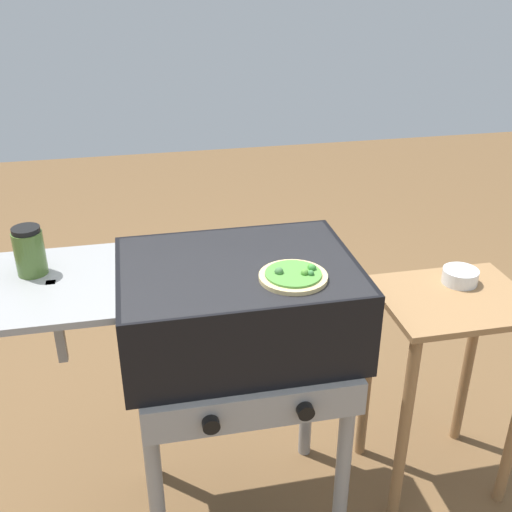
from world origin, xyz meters
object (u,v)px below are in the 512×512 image
at_px(topping_bowl_near, 460,277).
at_px(prep_table, 446,352).
at_px(grill, 234,312).
at_px(sauce_jar, 29,251).
at_px(pizza_veggie, 294,276).

bearing_deg(topping_bowl_near, prep_table, -124.76).
relative_size(grill, sauce_jar, 7.44).
relative_size(sauce_jar, prep_table, 0.18).
distance_m(sauce_jar, topping_bowl_near, 1.26).
bearing_deg(prep_table, pizza_veggie, -168.59).
relative_size(grill, prep_table, 1.33).
relative_size(prep_table, topping_bowl_near, 6.59).
relative_size(pizza_veggie, topping_bowl_near, 1.61).
bearing_deg(pizza_veggie, grill, 143.45).
bearing_deg(topping_bowl_near, sauce_jar, -179.29).
bearing_deg(grill, sauce_jar, 172.84).
distance_m(grill, prep_table, 0.71).
xyz_separation_m(sauce_jar, prep_table, (1.19, -0.06, -0.44)).
xyz_separation_m(sauce_jar, topping_bowl_near, (1.24, 0.02, -0.22)).
height_order(grill, sauce_jar, sauce_jar).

